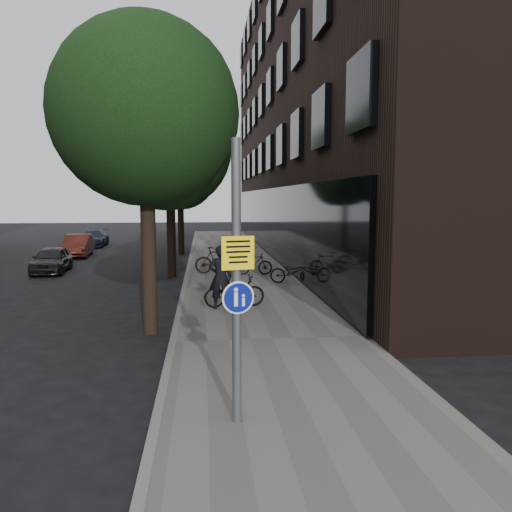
{
  "coord_description": "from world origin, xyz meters",
  "views": [
    {
      "loc": [
        -1.28,
        -7.63,
        3.32
      ],
      "look_at": [
        -0.11,
        3.5,
        2.0
      ],
      "focal_mm": 35.0,
      "sensor_mm": 36.0,
      "label": 1
    }
  ],
  "objects": [
    {
      "name": "parked_bike_facade_near",
      "position": [
        2.0,
        10.45,
        0.57
      ],
      "size": [
        1.8,
        1.12,
        0.89
      ],
      "primitive_type": "imported",
      "rotation": [
        0.0,
        0.0,
        1.24
      ],
      "color": "black",
      "rests_on": "sidewalk"
    },
    {
      "name": "street_tree_near",
      "position": [
        -2.53,
        4.64,
        5.11
      ],
      "size": [
        4.4,
        4.4,
        7.5
      ],
      "color": "black",
      "rests_on": "ground"
    },
    {
      "name": "parked_bike_curb_far",
      "position": [
        -0.73,
        13.38,
        0.68
      ],
      "size": [
        1.88,
        0.62,
        1.12
      ],
      "primitive_type": "imported",
      "rotation": [
        0.0,
        0.0,
        1.62
      ],
      "color": "black",
      "rests_on": "sidewalk"
    },
    {
      "name": "parked_car_far",
      "position": [
        -8.69,
        27.13,
        0.56
      ],
      "size": [
        1.71,
        3.92,
        1.12
      ],
      "primitive_type": "imported",
      "rotation": [
        0.0,
        0.0,
        0.03
      ],
      "color": "#1B2231",
      "rests_on": "ground"
    },
    {
      "name": "signpost",
      "position": [
        -0.83,
        -0.8,
        2.14
      ],
      "size": [
        0.46,
        0.13,
        4.0
      ],
      "rotation": [
        0.0,
        0.0,
        0.21
      ],
      "color": "#595B5E",
      "rests_on": "sidewalk"
    },
    {
      "name": "ground",
      "position": [
        0.0,
        0.0,
        0.0
      ],
      "size": [
        120.0,
        120.0,
        0.0
      ],
      "primitive_type": "plane",
      "color": "black",
      "rests_on": "ground"
    },
    {
      "name": "parked_car_near",
      "position": [
        -7.99,
        15.08,
        0.58
      ],
      "size": [
        1.6,
        3.5,
        1.16
      ],
      "primitive_type": "imported",
      "rotation": [
        0.0,
        0.0,
        0.07
      ],
      "color": "black",
      "rests_on": "ground"
    },
    {
      "name": "street_tree_far",
      "position": [
        -2.53,
        22.14,
        5.11
      ],
      "size": [
        5.0,
        5.0,
        7.8
      ],
      "color": "black",
      "rests_on": "ground"
    },
    {
      "name": "building_right_dark_brick",
      "position": [
        8.5,
        22.0,
        9.0
      ],
      "size": [
        12.0,
        40.0,
        18.0
      ],
      "primitive_type": "cube",
      "color": "black",
      "rests_on": "ground"
    },
    {
      "name": "pedestrian",
      "position": [
        -0.81,
        6.52,
        1.04
      ],
      "size": [
        0.67,
        0.44,
        1.85
      ],
      "primitive_type": "imported",
      "rotation": [
        0.0,
        0.0,
        3.14
      ],
      "color": "black",
      "rests_on": "sidewalk"
    },
    {
      "name": "street_tree_mid",
      "position": [
        -2.53,
        13.14,
        5.11
      ],
      "size": [
        5.0,
        5.0,
        7.8
      ],
      "color": "black",
      "rests_on": "ground"
    },
    {
      "name": "parked_bike_curb_near",
      "position": [
        -0.41,
        6.73,
        0.59
      ],
      "size": [
        1.84,
        0.85,
        0.93
      ],
      "primitive_type": "imported",
      "rotation": [
        0.0,
        0.0,
        1.7
      ],
      "color": "black",
      "rests_on": "sidewalk"
    },
    {
      "name": "curb_edge",
      "position": [
        -2.0,
        10.0,
        0.07
      ],
      "size": [
        0.15,
        60.0,
        0.13
      ],
      "primitive_type": "cube",
      "color": "slate",
      "rests_on": "ground"
    },
    {
      "name": "parked_car_mid",
      "position": [
        -8.33,
        21.18,
        0.62
      ],
      "size": [
        1.58,
        3.85,
        1.24
      ],
      "primitive_type": "imported",
      "rotation": [
        0.0,
        0.0,
        0.07
      ],
      "color": "#4F1D16",
      "rests_on": "ground"
    },
    {
      "name": "sidewalk",
      "position": [
        0.25,
        10.0,
        0.06
      ],
      "size": [
        4.5,
        60.0,
        0.12
      ],
      "primitive_type": "cube",
      "color": "slate",
      "rests_on": "ground"
    },
    {
      "name": "parked_bike_facade_far",
      "position": [
        0.79,
        12.77,
        0.58
      ],
      "size": [
        1.55,
        0.52,
        0.92
      ],
      "primitive_type": "imported",
      "rotation": [
        0.0,
        0.0,
        1.51
      ],
      "color": "black",
      "rests_on": "sidewalk"
    }
  ]
}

